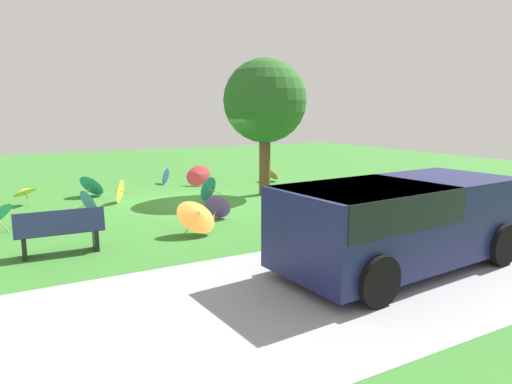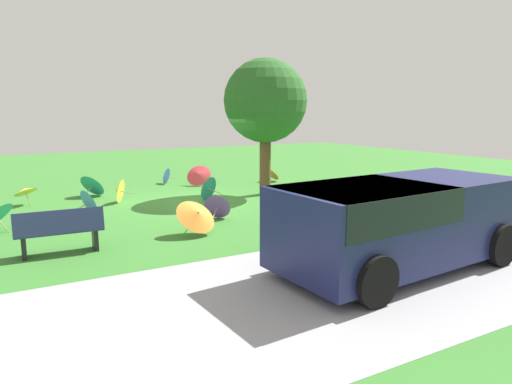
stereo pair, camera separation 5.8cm
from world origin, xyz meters
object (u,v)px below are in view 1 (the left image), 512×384
park_bench (60,231)px  shade_tree (265,102)px  parasol_purple_0 (218,205)px  parasol_red_0 (198,174)px  van_dark (394,218)px  parasol_blue_2 (91,202)px  parasol_teal_1 (206,188)px  parasol_yellow_0 (24,191)px  parasol_teal_0 (93,184)px  parasol_orange_1 (197,215)px  parasol_red_2 (401,198)px  parasol_teal_2 (321,205)px  parasol_yellow_1 (118,191)px  parasol_blue_1 (164,176)px  parasol_orange_0 (272,174)px

park_bench → shade_tree: size_ratio=0.37×
parasol_purple_0 → parasol_red_0: bearing=-106.4°
van_dark → parasol_blue_2: 8.02m
parasol_teal_1 → parasol_yellow_0: size_ratio=0.95×
parasol_teal_0 → parasol_purple_0: bearing=114.9°
shade_tree → parasol_yellow_0: (7.09, -1.81, -2.59)m
parasol_red_0 → parasol_orange_1: (2.61, 6.46, 0.05)m
shade_tree → parasol_red_2: 5.24m
parasol_red_0 → parasol_blue_2: size_ratio=1.40×
park_bench → parasol_red_0: size_ratio=1.41×
parasol_orange_1 → parasol_teal_1: bearing=-115.7°
parasol_teal_2 → parasol_red_2: size_ratio=0.85×
parasol_red_2 → parasol_yellow_1: parasol_yellow_1 is taller
parasol_purple_0 → parasol_orange_1: parasol_orange_1 is taller
parasol_teal_2 → parasol_red_0: bearing=-82.4°
parasol_teal_2 → parasol_red_2: bearing=171.7°
parasol_blue_1 → parasol_teal_0: bearing=26.1°
parasol_orange_0 → parasol_yellow_1: parasol_yellow_1 is taller
van_dark → parasol_orange_0: van_dark is taller
parasol_purple_0 → parasol_teal_2: 2.66m
parasol_teal_0 → parasol_blue_1: parasol_teal_0 is taller
parasol_teal_2 → parasol_red_2: parasol_red_2 is taller
parasol_orange_0 → parasol_teal_2: 6.31m
van_dark → parasol_teal_0: 10.40m
parasol_teal_0 → parasol_yellow_1: parasol_teal_0 is taller
parasol_yellow_1 → parasol_red_0: bearing=-150.8°
shade_tree → parasol_teal_1: 3.38m
parasol_red_0 → parasol_blue_2: (4.33, 3.18, -0.06)m
parasol_teal_1 → parasol_yellow_1: bearing=-19.9°
parasol_orange_1 → parasol_yellow_1: bearing=-81.2°
parasol_red_0 → parasol_teal_1: (0.83, 2.76, -0.03)m
parasol_red_0 → parasol_yellow_0: (5.81, 0.95, 0.02)m
parasol_teal_1 → parasol_red_2: (-4.19, 3.99, -0.04)m
parasol_purple_0 → parasol_blue_2: parasol_blue_2 is taller
van_dark → park_bench: size_ratio=2.92×
parasol_orange_0 → parasol_red_2: parasol_red_2 is taller
parasol_blue_2 → parasol_orange_1: parasol_orange_1 is taller
shade_tree → parasol_yellow_1: shade_tree is taller
parasol_blue_1 → parasol_red_2: (-4.29, 7.80, 0.05)m
parasol_yellow_0 → parasol_red_0: bearing=-170.7°
parasol_red_0 → parasol_purple_0: parasol_red_0 is taller
van_dark → shade_tree: size_ratio=1.07×
park_bench → parasol_teal_0: 6.38m
parasol_red_0 → parasol_teal_0: parasol_red_0 is taller
parasol_teal_0 → parasol_orange_0: parasol_teal_0 is taller
park_bench → parasol_orange_1: size_ratio=1.45×
park_bench → parasol_blue_1: 8.79m
shade_tree → parasol_teal_0: bearing=-25.5°
parasol_red_2 → parasol_yellow_1: (6.68, -4.89, 0.01)m
parasol_blue_1 → parasol_teal_1: bearing=91.6°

